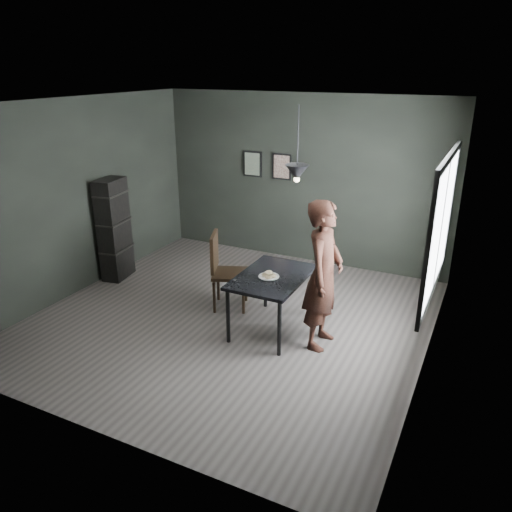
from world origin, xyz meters
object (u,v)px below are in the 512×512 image
at_px(wood_chair, 223,266).
at_px(cafe_table, 272,281).
at_px(white_plate, 269,277).
at_px(pendant_lamp, 297,172).
at_px(woman, 323,275).
at_px(shelf_unit, 114,229).

bearing_deg(wood_chair, cafe_table, -40.00).
height_order(white_plate, wood_chair, wood_chair).
distance_m(wood_chair, pendant_lamp, 1.83).
relative_size(woman, pendant_lamp, 2.10).
bearing_deg(pendant_lamp, cafe_table, -158.20).
bearing_deg(wood_chair, woman, -34.62).
distance_m(white_plate, shelf_unit, 2.96).
relative_size(wood_chair, pendant_lamp, 1.25).
distance_m(cafe_table, wood_chair, 0.92).
height_order(cafe_table, pendant_lamp, pendant_lamp).
xyz_separation_m(woman, shelf_unit, (-3.60, 0.52, -0.11)).
bearing_deg(white_plate, cafe_table, 82.03).
distance_m(wood_chair, shelf_unit, 2.07).
height_order(cafe_table, woman, woman).
distance_m(cafe_table, pendant_lamp, 1.41).
xyz_separation_m(cafe_table, pendant_lamp, (0.25, 0.10, 1.38)).
relative_size(shelf_unit, pendant_lamp, 1.85).
bearing_deg(white_plate, wood_chair, 157.29).
distance_m(cafe_table, shelf_unit, 2.96).
distance_m(cafe_table, woman, 0.73).
xyz_separation_m(shelf_unit, pendant_lamp, (3.17, -0.36, 1.25)).
xyz_separation_m(cafe_table, wood_chair, (-0.87, 0.28, -0.06)).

